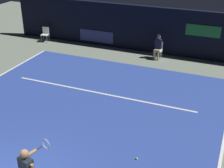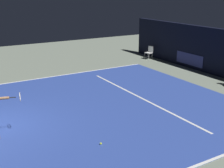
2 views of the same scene
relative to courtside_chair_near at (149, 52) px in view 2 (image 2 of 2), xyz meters
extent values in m
plane|color=gray|center=(6.17, -7.09, -0.50)|extent=(32.58, 32.58, 0.00)
cube|color=#2D479E|center=(6.17, -7.09, -0.50)|extent=(10.61, 11.02, 0.01)
cube|color=white|center=(11.42, -7.09, -0.49)|extent=(0.10, 11.02, 0.01)
cube|color=white|center=(0.92, -7.09, -0.49)|extent=(0.10, 11.02, 0.01)
cube|color=white|center=(6.17, -5.17, -0.49)|extent=(8.27, 0.10, 0.01)
cube|color=navy|center=(3.27, 0.58, 0.05)|extent=(2.20, 0.04, 0.70)
cylinder|color=#8C6647|center=(6.97, -11.19, 0.85)|extent=(0.23, 0.51, 0.09)
cylinder|color=black|center=(7.05, -10.90, 0.85)|extent=(0.11, 0.30, 0.03)
torus|color=#B2B2B7|center=(7.13, -10.63, 0.85)|extent=(0.30, 0.11, 0.30)
cube|color=white|center=(0.01, -0.07, -0.06)|extent=(0.50, 0.47, 0.04)
cube|color=white|center=(-0.02, 0.12, 0.17)|extent=(0.42, 0.10, 0.42)
cylinder|color=#B2B2B7|center=(-0.14, -0.28, -0.28)|extent=(0.03, 0.03, 0.44)
cylinder|color=#B2B2B7|center=(0.23, -0.21, -0.28)|extent=(0.03, 0.03, 0.44)
cylinder|color=#B2B2B7|center=(-0.20, 0.06, -0.28)|extent=(0.03, 0.03, 0.44)
cylinder|color=#B2B2B7|center=(0.17, 0.13, -0.28)|extent=(0.03, 0.03, 0.44)
sphere|color=#CCE033|center=(9.04, -8.74, -0.46)|extent=(0.07, 0.07, 0.07)
camera|label=1|loc=(11.36, -16.24, 5.91)|focal=51.21mm
camera|label=2|loc=(16.50, -12.73, 4.15)|focal=48.62mm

